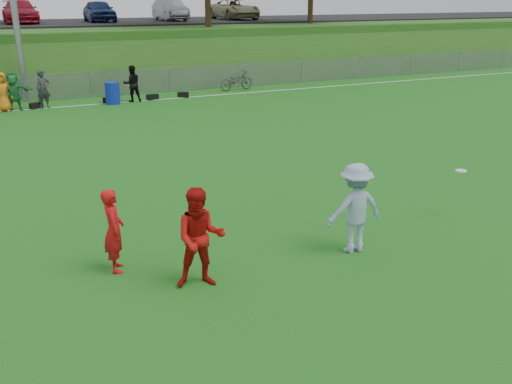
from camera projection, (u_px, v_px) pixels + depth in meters
ground at (279, 252)px, 11.23m from camera, size 120.00×120.00×0.00m
sideline_far at (100, 104)px, 26.59m from camera, size 60.00×0.10×0.01m
fence at (91, 84)px, 28.08m from camera, size 58.00×0.06×1.30m
berm at (59, 49)px, 37.19m from camera, size 120.00×18.00×3.00m
parking_lot at (52, 23)px, 38.39m from camera, size 120.00×12.00×0.10m
car_row at (34, 12)px, 36.81m from camera, size 32.04×5.18×1.44m
spectator_row at (34, 90)px, 25.17m from camera, size 8.17×0.66×1.69m
gear_bags at (122, 99)px, 27.07m from camera, size 7.51×0.47×0.26m
player_red_left at (114, 230)px, 10.26m from camera, size 0.46×0.62×1.57m
player_red_center at (200, 238)px, 9.67m from camera, size 1.02×0.89×1.78m
player_blue at (355, 208)px, 11.02m from camera, size 1.19×0.73×1.79m
frisbee at (461, 171)px, 12.65m from camera, size 0.25×0.25×0.02m
recycling_bin at (113, 93)px, 26.45m from camera, size 0.85×0.85×1.00m
bicycle at (236, 81)px, 30.29m from camera, size 2.04×0.96×1.03m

